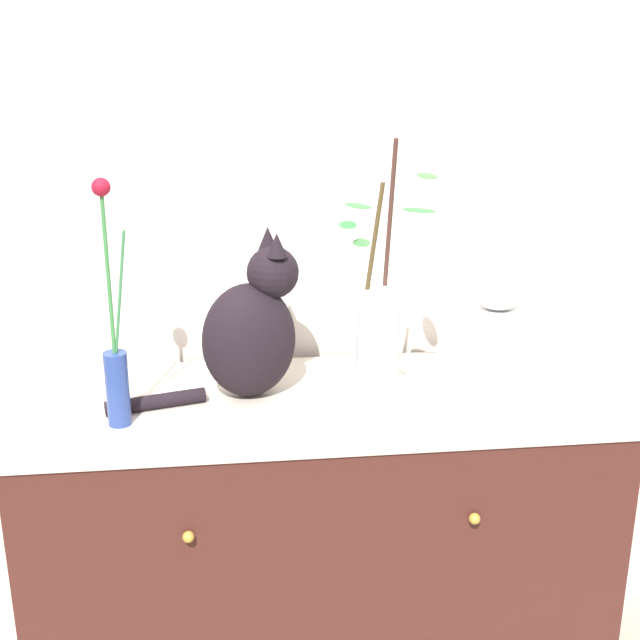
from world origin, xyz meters
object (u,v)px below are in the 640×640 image
(jar_lidded_porcelain, at_px, (495,348))
(vase_glass_clear, at_px, (378,331))
(bowl_porcelain, at_px, (376,402))
(vase_slim_green, at_px, (116,362))
(cat_sitting, at_px, (251,330))
(sideboard, at_px, (320,553))

(jar_lidded_porcelain, bearing_deg, vase_glass_clear, -174.80)
(bowl_porcelain, bearing_deg, vase_glass_clear, 69.47)
(vase_slim_green, bearing_deg, cat_sitting, 23.72)
(cat_sitting, xyz_separation_m, vase_glass_clear, (0.25, -0.15, 0.04))
(jar_lidded_porcelain, bearing_deg, vase_slim_green, 179.80)
(sideboard, xyz_separation_m, cat_sitting, (-0.15, 0.03, 0.56))
(cat_sitting, relative_size, vase_glass_clear, 0.84)
(sideboard, bearing_deg, vase_glass_clear, -47.88)
(vase_slim_green, bearing_deg, vase_glass_clear, -2.82)
(bowl_porcelain, distance_m, vase_glass_clear, 0.16)
(bowl_porcelain, relative_size, jar_lidded_porcelain, 0.61)
(sideboard, distance_m, bowl_porcelain, 0.47)
(sideboard, bearing_deg, vase_slim_green, -168.06)
(vase_slim_green, xyz_separation_m, bowl_porcelain, (0.53, -0.03, -0.10))
(sideboard, xyz_separation_m, vase_glass_clear, (0.11, -0.12, 0.60))
(cat_sitting, height_order, vase_slim_green, vase_slim_green)
(sideboard, relative_size, jar_lidded_porcelain, 4.40)
(vase_slim_green, bearing_deg, sideboard, 11.94)
(vase_slim_green, height_order, jar_lidded_porcelain, vase_slim_green)
(vase_slim_green, bearing_deg, jar_lidded_porcelain, -0.20)
(vase_glass_clear, bearing_deg, jar_lidded_porcelain, 5.20)
(bowl_porcelain, bearing_deg, cat_sitting, 149.38)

